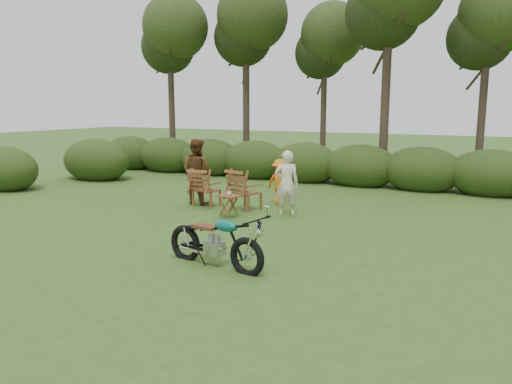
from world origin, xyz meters
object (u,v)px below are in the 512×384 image
at_px(cup, 229,193).
at_px(lawn_chair_left, 207,206).
at_px(motorcycle, 215,266).
at_px(adult_a, 286,216).
at_px(child, 280,204).
at_px(adult_b, 197,203).
at_px(lawn_chair_right, 247,209).
at_px(side_table, 229,206).

bearing_deg(cup, lawn_chair_left, 142.89).
distance_m(motorcycle, adult_a, 4.14).
height_order(motorcycle, child, child).
height_order(adult_b, child, adult_b).
height_order(lawn_chair_left, child, child).
bearing_deg(adult_a, lawn_chair_right, -37.05).
bearing_deg(child, side_table, 87.93).
bearing_deg(child, cup, 88.83).
distance_m(side_table, cup, 0.32).
distance_m(motorcycle, adult_b, 5.48).
relative_size(adult_a, adult_b, 0.90).
bearing_deg(side_table, lawn_chair_right, 93.75).
relative_size(motorcycle, adult_a, 1.19).
xyz_separation_m(side_table, cup, (0.03, -0.02, 0.32)).
distance_m(lawn_chair_right, child, 1.10).
bearing_deg(lawn_chair_left, child, -147.01).
relative_size(lawn_chair_right, side_table, 1.92).
relative_size(lawn_chair_right, child, 0.85).
xyz_separation_m(lawn_chair_right, lawn_chair_left, (-1.15, -0.12, 0.00)).
bearing_deg(adult_b, motorcycle, 132.76).
distance_m(side_table, adult_a, 1.45).
xyz_separation_m(cup, adult_a, (1.13, 0.85, -0.60)).
relative_size(motorcycle, child, 1.54).
bearing_deg(adult_a, lawn_chair_left, -29.40).
relative_size(motorcycle, lawn_chair_left, 1.87).
distance_m(lawn_chair_left, cup, 1.68).
distance_m(side_table, child, 2.08).
distance_m(motorcycle, cup, 3.69).
bearing_deg(child, lawn_chair_left, 43.63).
height_order(motorcycle, cup, cup).
relative_size(adult_b, child, 1.44).
xyz_separation_m(motorcycle, adult_b, (-3.29, 4.38, 0.00)).
bearing_deg(motorcycle, side_table, 125.82).
height_order(lawn_chair_left, side_table, side_table).
bearing_deg(child, adult_b, 33.94).
bearing_deg(adult_a, child, -86.00).
height_order(motorcycle, side_table, side_table).
relative_size(side_table, child, 0.44).
relative_size(motorcycle, adult_b, 1.07).
distance_m(lawn_chair_left, side_table, 1.55).
height_order(lawn_chair_right, adult_a, adult_a).
bearing_deg(cup, lawn_chair_right, 95.20).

